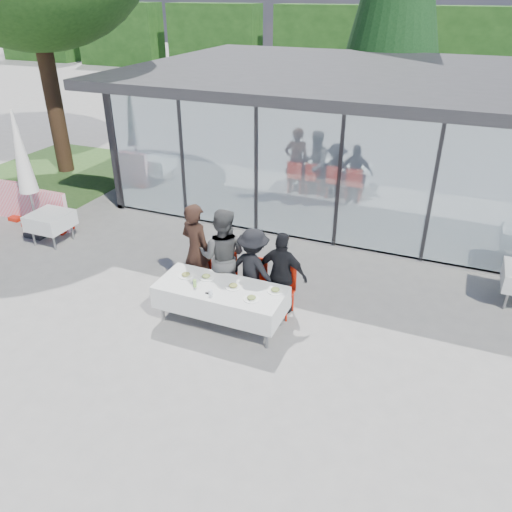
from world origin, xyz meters
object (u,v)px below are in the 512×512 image
at_px(spare_table_left, 50,221).
at_px(diner_chair_c, 254,280).
at_px(plate_c, 233,286).
at_px(plate_b, 206,277).
at_px(plate_extra, 251,298).
at_px(market_umbrella, 22,159).
at_px(diner_a, 197,251).
at_px(diner_c, 253,269).
at_px(diner_chair_d, 282,286).
at_px(diner_chair_a, 199,269).
at_px(diner_b, 223,256).
at_px(diner_d, 282,275).
at_px(plate_a, 186,275).
at_px(dining_table, 221,297).
at_px(folded_eyeglasses, 209,294).
at_px(plate_d, 275,290).
at_px(diner_chair_b, 224,274).
at_px(juice_bottle, 195,283).

bearing_deg(spare_table_left, diner_chair_c, -6.69).
bearing_deg(plate_c, plate_b, 170.01).
xyz_separation_m(plate_extra, market_umbrella, (-6.33, 1.70, 1.12)).
distance_m(diner_a, diner_c, 1.17).
distance_m(plate_c, market_umbrella, 6.18).
relative_size(diner_chair_d, market_umbrella, 0.33).
xyz_separation_m(diner_chair_a, diner_chair_c, (1.16, 0.00, 0.00)).
distance_m(diner_b, diner_d, 1.17).
distance_m(diner_chair_a, plate_a, 0.71).
bearing_deg(dining_table, diner_d, 39.35).
relative_size(dining_table, diner_d, 1.40).
bearing_deg(plate_extra, spare_table_left, 164.96).
xyz_separation_m(diner_chair_c, plate_b, (-0.68, -0.57, 0.24)).
bearing_deg(plate_extra, diner_b, 137.39).
height_order(plate_a, spare_table_left, plate_a).
bearing_deg(plate_a, dining_table, -7.27).
bearing_deg(diner_chair_c, diner_chair_a, 180.00).
height_order(plate_b, folded_eyeglasses, plate_b).
bearing_deg(diner_chair_c, plate_extra, -69.79).
bearing_deg(plate_a, plate_d, 4.59).
relative_size(plate_b, spare_table_left, 0.32).
height_order(diner_chair_b, market_umbrella, market_umbrella).
relative_size(diner_d, plate_d, 5.96).
xyz_separation_m(diner_chair_b, folded_eyeglasses, (0.22, -1.02, 0.22)).
distance_m(plate_c, folded_eyeglasses, 0.45).
relative_size(dining_table, diner_a, 1.20).
distance_m(diner_chair_b, juice_bottle, 0.96).
distance_m(diner_c, plate_a, 1.22).
bearing_deg(plate_c, diner_d, 43.99).
height_order(diner_chair_c, plate_c, diner_chair_c).
distance_m(dining_table, diner_a, 1.18).
bearing_deg(folded_eyeglasses, diner_chair_a, 126.70).
bearing_deg(juice_bottle, diner_a, 116.22).
height_order(diner_chair_c, spare_table_left, diner_chair_c).
relative_size(diner_c, folded_eyeglasses, 11.30).
relative_size(plate_extra, spare_table_left, 0.32).
xyz_separation_m(folded_eyeglasses, market_umbrella, (-5.61, 1.82, 1.14)).
xyz_separation_m(diner_chair_d, plate_a, (-1.60, -0.66, 0.24)).
bearing_deg(diner_chair_c, plate_d, -40.65).
xyz_separation_m(diner_chair_c, plate_a, (-1.05, -0.66, 0.24)).
bearing_deg(plate_b, diner_chair_b, 82.86).
height_order(diner_b, diner_d, diner_b).
distance_m(dining_table, diner_chair_b, 0.81).
bearing_deg(diner_chair_d, plate_b, -155.18).
bearing_deg(plate_b, diner_b, 82.38).
bearing_deg(spare_table_left, plate_extra, -15.04).
bearing_deg(diner_chair_d, market_umbrella, 173.06).
xyz_separation_m(diner_d, plate_extra, (-0.22, -0.87, -0.03)).
bearing_deg(spare_table_left, plate_b, -14.39).
bearing_deg(plate_c, diner_chair_b, 126.85).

